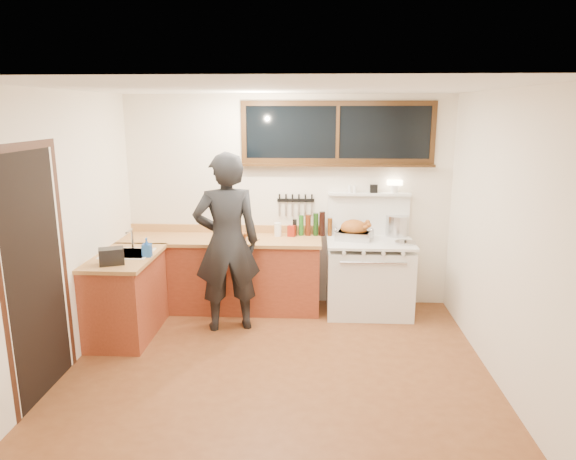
# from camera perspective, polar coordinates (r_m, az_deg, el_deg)

# --- Properties ---
(ground_plane) EXTENTS (4.00, 3.50, 0.02)m
(ground_plane) POSITION_cam_1_polar(r_m,az_deg,el_deg) (5.15, -1.08, -14.89)
(ground_plane) COLOR brown
(room_shell) EXTENTS (4.10, 3.60, 2.65)m
(room_shell) POSITION_cam_1_polar(r_m,az_deg,el_deg) (4.61, -1.17, 3.64)
(room_shell) COLOR white
(room_shell) RESTS_ON ground
(counter_back) EXTENTS (2.44, 0.64, 1.00)m
(counter_back) POSITION_cam_1_polar(r_m,az_deg,el_deg) (6.39, -7.38, -4.75)
(counter_back) COLOR maroon
(counter_back) RESTS_ON ground
(counter_left) EXTENTS (0.64, 1.09, 0.90)m
(counter_left) POSITION_cam_1_polar(r_m,az_deg,el_deg) (5.88, -17.55, -6.94)
(counter_left) COLOR maroon
(counter_left) RESTS_ON ground
(sink_unit) EXTENTS (0.50, 0.45, 0.37)m
(sink_unit) POSITION_cam_1_polar(r_m,az_deg,el_deg) (5.82, -17.38, -3.04)
(sink_unit) COLOR white
(sink_unit) RESTS_ON counter_left
(vintage_stove) EXTENTS (1.02, 0.74, 1.59)m
(vintage_stove) POSITION_cam_1_polar(r_m,az_deg,el_deg) (6.29, 8.98, -4.99)
(vintage_stove) COLOR white
(vintage_stove) RESTS_ON ground
(back_window) EXTENTS (2.32, 0.13, 0.77)m
(back_window) POSITION_cam_1_polar(r_m,az_deg,el_deg) (6.26, 5.52, 9.95)
(back_window) COLOR black
(back_window) RESTS_ON room_shell
(left_doorway) EXTENTS (0.02, 1.04, 2.17)m
(left_doorway) POSITION_cam_1_polar(r_m,az_deg,el_deg) (4.79, -26.20, -4.30)
(left_doorway) COLOR black
(left_doorway) RESTS_ON ground
(knife_strip) EXTENTS (0.46, 0.03, 0.28)m
(knife_strip) POSITION_cam_1_polar(r_m,az_deg,el_deg) (6.36, 0.86, 3.22)
(knife_strip) COLOR black
(knife_strip) RESTS_ON room_shell
(man) EXTENTS (0.83, 0.65, 1.99)m
(man) POSITION_cam_1_polar(r_m,az_deg,el_deg) (5.66, -6.80, -1.41)
(man) COLOR black
(man) RESTS_ON ground
(soap_bottle) EXTENTS (0.10, 0.10, 0.20)m
(soap_bottle) POSITION_cam_1_polar(r_m,az_deg,el_deg) (5.61, -15.42, -1.87)
(soap_bottle) COLOR blue
(soap_bottle) RESTS_ON counter_left
(toaster) EXTENTS (0.28, 0.25, 0.17)m
(toaster) POSITION_cam_1_polar(r_m,az_deg,el_deg) (5.45, -19.03, -2.77)
(toaster) COLOR black
(toaster) RESTS_ON counter_left
(cutting_board) EXTENTS (0.50, 0.43, 0.14)m
(cutting_board) POSITION_cam_1_polar(r_m,az_deg,el_deg) (6.06, -5.57, -0.78)
(cutting_board) COLOR #BA844A
(cutting_board) RESTS_ON counter_back
(roast_turkey) EXTENTS (0.47, 0.39, 0.24)m
(roast_turkey) POSITION_cam_1_polar(r_m,az_deg,el_deg) (6.17, 7.36, -0.13)
(roast_turkey) COLOR silver
(roast_turkey) RESTS_ON vintage_stove
(stockpot) EXTENTS (0.30, 0.30, 0.25)m
(stockpot) POSITION_cam_1_polar(r_m,az_deg,el_deg) (6.44, 11.99, 0.50)
(stockpot) COLOR silver
(stockpot) RESTS_ON vintage_stove
(saucepan) EXTENTS (0.18, 0.28, 0.11)m
(saucepan) POSITION_cam_1_polar(r_m,az_deg,el_deg) (6.26, 8.83, -0.40)
(saucepan) COLOR silver
(saucepan) RESTS_ON vintage_stove
(pot_lid) EXTENTS (0.32, 0.32, 0.04)m
(pot_lid) POSITION_cam_1_polar(r_m,az_deg,el_deg) (6.11, 12.89, -1.35)
(pot_lid) COLOR silver
(pot_lid) RESTS_ON vintage_stove
(coffee_tin) EXTENTS (0.11, 0.09, 0.14)m
(coffee_tin) POSITION_cam_1_polar(r_m,az_deg,el_deg) (6.28, 0.40, -0.11)
(coffee_tin) COLOR maroon
(coffee_tin) RESTS_ON counter_back
(pitcher) EXTENTS (0.11, 0.11, 0.17)m
(pitcher) POSITION_cam_1_polar(r_m,az_deg,el_deg) (6.29, -1.13, 0.05)
(pitcher) COLOR white
(pitcher) RESTS_ON counter_back
(bottle_cluster) EXTENTS (0.49, 0.07, 0.30)m
(bottle_cluster) POSITION_cam_1_polar(r_m,az_deg,el_deg) (6.31, 2.84, 0.55)
(bottle_cluster) COLOR black
(bottle_cluster) RESTS_ON counter_back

